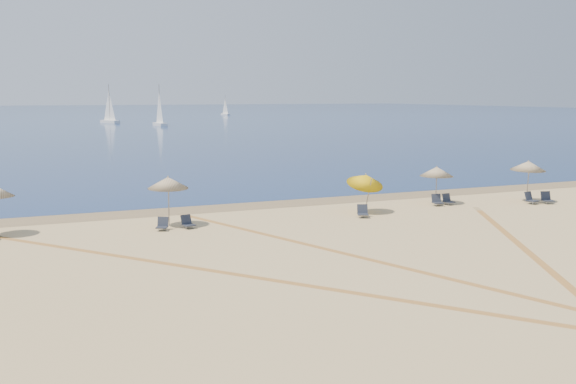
# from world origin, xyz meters

# --- Properties ---
(ocean) EXTENTS (500.00, 500.00, 0.00)m
(ocean) POSITION_xyz_m (0.00, 225.00, 0.01)
(ocean) COLOR #0C2151
(ocean) RESTS_ON ground
(wet_sand) EXTENTS (500.00, 500.00, 0.00)m
(wet_sand) POSITION_xyz_m (0.00, 24.00, 0.00)
(wet_sand) COLOR olive
(wet_sand) RESTS_ON ground
(umbrella_2) EXTENTS (1.99, 2.01, 2.50)m
(umbrella_2) POSITION_xyz_m (-6.43, 19.79, 2.15)
(umbrella_2) COLOR gray
(umbrella_2) RESTS_ON ground
(umbrella_3) EXTENTS (2.00, 2.07, 2.45)m
(umbrella_3) POSITION_xyz_m (4.26, 19.26, 1.84)
(umbrella_3) COLOR gray
(umbrella_3) RESTS_ON ground
(umbrella_4) EXTENTS (1.96, 1.97, 2.26)m
(umbrella_4) POSITION_xyz_m (9.69, 20.43, 1.92)
(umbrella_4) COLOR gray
(umbrella_4) RESTS_ON ground
(umbrella_5) EXTENTS (2.07, 2.09, 2.54)m
(umbrella_5) POSITION_xyz_m (15.10, 18.82, 2.20)
(umbrella_5) COLOR gray
(umbrella_5) RESTS_ON ground
(chair_2) EXTENTS (0.72, 0.77, 0.62)m
(chair_2) POSITION_xyz_m (-6.94, 18.90, 0.27)
(chair_2) COLOR black
(chair_2) RESTS_ON ground
(chair_3) EXTENTS (0.68, 0.74, 0.64)m
(chair_3) POSITION_xyz_m (-5.71, 18.93, 0.28)
(chair_3) COLOR black
(chair_3) RESTS_ON ground
(chair_4) EXTENTS (0.75, 0.81, 0.67)m
(chair_4) POSITION_xyz_m (3.52, 18.19, 0.29)
(chair_4) COLOR black
(chair_4) RESTS_ON ground
(chair_5) EXTENTS (0.68, 0.75, 0.67)m
(chair_5) POSITION_xyz_m (9.34, 19.80, 0.29)
(chair_5) COLOR black
(chair_5) RESTS_ON ground
(chair_6) EXTENTS (0.58, 0.66, 0.64)m
(chair_6) POSITION_xyz_m (10.12, 19.83, 0.28)
(chair_6) COLOR black
(chair_6) RESTS_ON ground
(chair_7) EXTENTS (0.74, 0.81, 0.71)m
(chair_7) POSITION_xyz_m (14.85, 18.21, 0.31)
(chair_7) COLOR black
(chair_7) RESTS_ON ground
(chair_8) EXTENTS (0.74, 0.81, 0.70)m
(chair_8) POSITION_xyz_m (15.83, 17.94, 0.31)
(chair_8) COLOR black
(chair_8) RESTS_ON ground
(sailboat_1) EXTENTS (3.89, 6.01, 8.83)m
(sailboat_1) POSITION_xyz_m (6.66, 143.61, 2.67)
(sailboat_1) COLOR white
(sailboat_1) RESTS_ON ocean
(sailboat_2) EXTENTS (2.01, 4.42, 6.37)m
(sailboat_2) POSITION_xyz_m (48.94, 191.28, 1.93)
(sailboat_2) COLOR white
(sailboat_2) RESTS_ON ocean
(sailboat_3) EXTENTS (2.06, 5.91, 8.62)m
(sailboat_3) POSITION_xyz_m (14.47, 125.21, 2.61)
(sailboat_3) COLOR white
(sailboat_3) RESTS_ON ocean
(tire_tracks) EXTENTS (49.89, 44.39, 0.00)m
(tire_tracks) POSITION_xyz_m (-0.92, 8.91, 0.00)
(tire_tracks) COLOR tan
(tire_tracks) RESTS_ON ground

